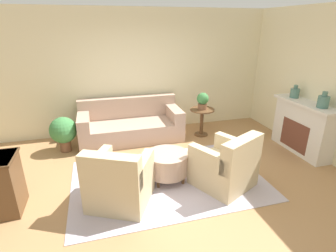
% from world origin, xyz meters
% --- Properties ---
extents(ground_plane, '(16.00, 16.00, 0.00)m').
position_xyz_m(ground_plane, '(0.00, 0.00, 0.00)').
color(ground_plane, '#AD7F51').
extents(wall_back, '(8.81, 0.12, 2.80)m').
position_xyz_m(wall_back, '(0.00, 2.47, 1.40)').
color(wall_back, beige).
rests_on(wall_back, ground_plane).
extents(wall_right, '(0.12, 10.13, 2.80)m').
position_xyz_m(wall_right, '(3.13, 0.00, 1.40)').
color(wall_right, beige).
rests_on(wall_right, ground_plane).
extents(rug, '(3.13, 2.08, 0.01)m').
position_xyz_m(rug, '(0.00, 0.00, 0.01)').
color(rug, '#BCB2C1').
rests_on(rug, ground_plane).
extents(couch, '(2.23, 0.97, 0.89)m').
position_xyz_m(couch, '(-0.35, 1.90, 0.31)').
color(couch, tan).
rests_on(couch, ground_plane).
extents(armchair_left, '(1.09, 1.09, 0.90)m').
position_xyz_m(armchair_left, '(-0.83, -0.40, 0.35)').
color(armchair_left, '#C6B289').
rests_on(armchair_left, rug).
extents(armchair_right, '(1.09, 1.09, 0.90)m').
position_xyz_m(armchair_right, '(0.83, -0.40, 0.35)').
color(armchair_right, '#C6B289').
rests_on(armchair_right, rug).
extents(ottoman_table, '(0.69, 0.69, 0.47)m').
position_xyz_m(ottoman_table, '(-0.01, 0.03, 0.30)').
color(ottoman_table, tan).
rests_on(ottoman_table, rug).
extents(side_table, '(0.56, 0.56, 0.64)m').
position_xyz_m(side_table, '(1.27, 1.64, 0.44)').
color(side_table, brown).
rests_on(side_table, ground_plane).
extents(fireplace, '(0.44, 1.40, 1.04)m').
position_xyz_m(fireplace, '(2.88, 0.32, 0.55)').
color(fireplace, silver).
rests_on(fireplace, ground_plane).
extents(vase_mantel_near, '(0.17, 0.17, 0.26)m').
position_xyz_m(vase_mantel_near, '(2.87, 0.68, 1.14)').
color(vase_mantel_near, '#477066').
rests_on(vase_mantel_near, fireplace).
extents(vase_mantel_far, '(0.19, 0.19, 0.29)m').
position_xyz_m(vase_mantel_far, '(2.87, -0.04, 1.16)').
color(vase_mantel_far, '#477066').
rests_on(vase_mantel_far, fireplace).
extents(potted_plant_on_side_table, '(0.27, 0.27, 0.38)m').
position_xyz_m(potted_plant_on_side_table, '(1.27, 1.64, 0.84)').
color(potted_plant_on_side_table, brown).
rests_on(potted_plant_on_side_table, side_table).
extents(potted_plant_floor, '(0.53, 0.53, 0.73)m').
position_xyz_m(potted_plant_floor, '(-1.74, 1.62, 0.43)').
color(potted_plant_floor, brown).
rests_on(potted_plant_floor, ground_plane).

